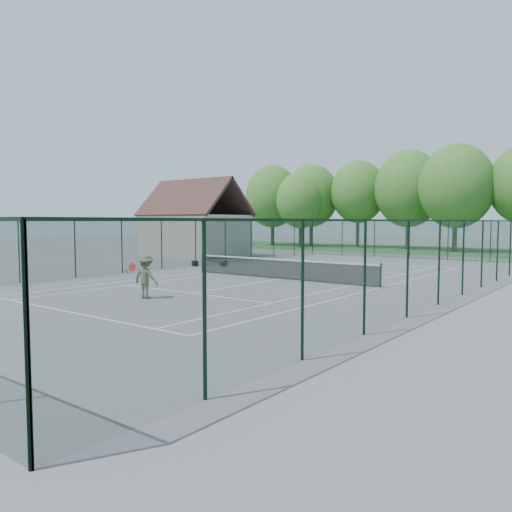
# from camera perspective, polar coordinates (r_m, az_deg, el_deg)

# --- Properties ---
(ground) EXTENTS (140.00, 140.00, 0.00)m
(ground) POSITION_cam_1_polar(r_m,az_deg,el_deg) (25.70, 2.73, -2.65)
(ground) COLOR slate
(ground) RESTS_ON ground
(grass_far) EXTENTS (80.00, 16.00, 0.01)m
(grass_far) POSITION_cam_1_polar(r_m,az_deg,el_deg) (53.06, 21.68, 0.51)
(grass_far) COLOR #386C31
(grass_far) RESTS_ON ground
(court_lines) EXTENTS (11.05, 23.85, 0.01)m
(court_lines) POSITION_cam_1_polar(r_m,az_deg,el_deg) (25.70, 2.73, -2.64)
(court_lines) COLOR white
(court_lines) RESTS_ON ground
(tennis_net) EXTENTS (11.08, 0.08, 1.10)m
(tennis_net) POSITION_cam_1_polar(r_m,az_deg,el_deg) (25.64, 2.74, -1.37)
(tennis_net) COLOR black
(tennis_net) RESTS_ON ground
(fence_enclosure) EXTENTS (18.05, 36.05, 3.02)m
(fence_enclosure) POSITION_cam_1_polar(r_m,az_deg,el_deg) (25.57, 2.75, 0.83)
(fence_enclosure) COLOR #1D3E28
(fence_enclosure) RESTS_ON ground
(utility_building) EXTENTS (8.60, 6.27, 6.63)m
(utility_building) POSITION_cam_1_polar(r_m,az_deg,el_deg) (43.53, -7.01, 4.16)
(utility_building) COLOR beige
(utility_building) RESTS_ON ground
(tree_line_far) EXTENTS (39.40, 6.40, 9.70)m
(tree_line_far) POSITION_cam_1_polar(r_m,az_deg,el_deg) (53.06, 21.85, 6.98)
(tree_line_far) COLOR #3D3121
(tree_line_far) RESTS_ON ground
(sports_bag_a) EXTENTS (0.51, 0.41, 0.36)m
(sports_bag_a) POSITION_cam_1_polar(r_m,az_deg,el_deg) (33.23, -6.98, -0.85)
(sports_bag_a) COLOR black
(sports_bag_a) RESTS_ON ground
(sports_bag_b) EXTENTS (0.45, 0.32, 0.32)m
(sports_bag_b) POSITION_cam_1_polar(r_m,az_deg,el_deg) (32.96, -3.70, -0.91)
(sports_bag_b) COLOR black
(sports_bag_b) RESTS_ON ground
(tennis_player) EXTENTS (1.72, 0.92, 1.68)m
(tennis_player) POSITION_cam_1_polar(r_m,az_deg,el_deg) (19.62, -12.48, -2.33)
(tennis_player) COLOR #585B43
(tennis_player) RESTS_ON ground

